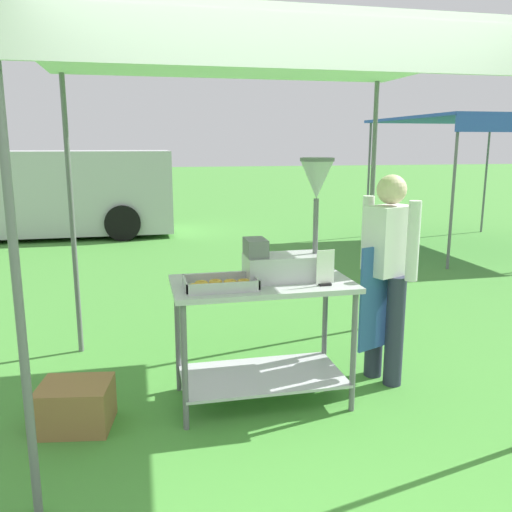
% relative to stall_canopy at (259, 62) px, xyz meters
% --- Properties ---
extents(ground_plane, '(70.00, 70.00, 0.00)m').
position_rel_stall_canopy_xyz_m(ground_plane, '(-0.02, 4.90, -2.35)').
color(ground_plane, '#478E38').
extents(stall_canopy, '(2.96, 2.42, 2.44)m').
position_rel_stall_canopy_xyz_m(stall_canopy, '(0.00, 0.00, 0.00)').
color(stall_canopy, slate).
rests_on(stall_canopy, ground).
extents(donut_cart, '(1.25, 0.68, 0.89)m').
position_rel_stall_canopy_xyz_m(donut_cart, '(-0.00, -0.10, -1.72)').
color(donut_cart, '#B7B7BC').
rests_on(donut_cart, ground).
extents(donut_tray, '(0.48, 0.29, 0.07)m').
position_rel_stall_canopy_xyz_m(donut_tray, '(-0.32, -0.21, -1.44)').
color(donut_tray, '#B7B7BC').
rests_on(donut_tray, donut_cart).
extents(donut_fryer, '(0.62, 0.28, 0.85)m').
position_rel_stall_canopy_xyz_m(donut_fryer, '(0.22, -0.09, -1.17)').
color(donut_fryer, '#B7B7BC').
rests_on(donut_fryer, donut_cart).
extents(menu_sign, '(0.13, 0.05, 0.24)m').
position_rel_stall_canopy_xyz_m(menu_sign, '(0.39, -0.29, -1.36)').
color(menu_sign, black).
rests_on(menu_sign, donut_cart).
extents(vendor, '(0.46, 0.52, 1.61)m').
position_rel_stall_canopy_xyz_m(vendor, '(1.00, 0.03, -1.45)').
color(vendor, '#2D3347').
rests_on(vendor, ground).
extents(supply_crate, '(0.51, 0.44, 0.30)m').
position_rel_stall_canopy_xyz_m(supply_crate, '(-1.28, -0.20, -2.20)').
color(supply_crate, olive).
rests_on(supply_crate, ground).
extents(van_silver, '(5.10, 2.11, 1.69)m').
position_rel_stall_canopy_xyz_m(van_silver, '(-2.69, 7.80, -1.48)').
color(van_silver, '#BCBCC1').
rests_on(van_silver, ground).
extents(neighbour_tent, '(2.81, 3.13, 2.27)m').
position_rel_stall_canopy_xyz_m(neighbour_tent, '(4.95, 4.75, -0.15)').
color(neighbour_tent, slate).
rests_on(neighbour_tent, ground).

